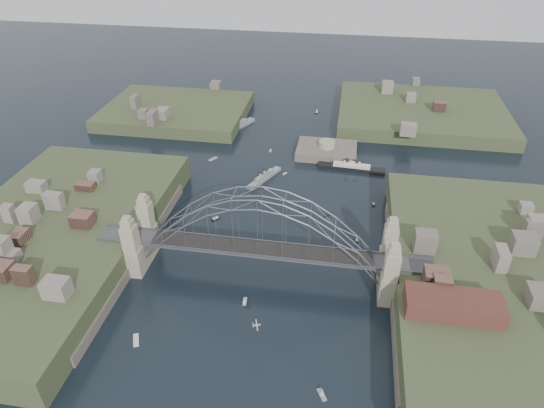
{
  "coord_description": "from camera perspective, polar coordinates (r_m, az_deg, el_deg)",
  "views": [
    {
      "loc": [
        18.3,
        -92.09,
        83.13
      ],
      "look_at": [
        0.0,
        18.0,
        10.0
      ],
      "focal_mm": 31.79,
      "sensor_mm": 36.0,
      "label": 1
    }
  ],
  "objects": [
    {
      "name": "small_boat_k",
      "position": [
        217.52,
        5.33,
        10.89
      ],
      "size": [
        1.66,
        2.05,
        2.38
      ],
      "color": "silver",
      "rests_on": "ground"
    },
    {
      "name": "small_boat_j",
      "position": [
        113.83,
        -15.8,
        -15.26
      ],
      "size": [
        2.5,
        3.72,
        0.45
      ],
      "color": "silver",
      "rests_on": "ground"
    },
    {
      "name": "wharf_shed",
      "position": [
        110.03,
        20.7,
        -11.14
      ],
      "size": [
        20.0,
        8.0,
        4.0
      ],
      "primitive_type": "cube",
      "color": "#592D26",
      "rests_on": "shore_east"
    },
    {
      "name": "naval_cruiser_near",
      "position": [
        164.36,
        -0.92,
        3.17
      ],
      "size": [
        9.44,
        16.3,
        5.1
      ],
      "color": "#92999A",
      "rests_on": "ground"
    },
    {
      "name": "small_boat_l",
      "position": [
        157.41,
        -11.61,
        0.72
      ],
      "size": [
        2.61,
        1.84,
        1.43
      ],
      "color": "silver",
      "rests_on": "ground"
    },
    {
      "name": "small_boat_c",
      "position": [
        118.01,
        -3.24,
        -11.42
      ],
      "size": [
        1.15,
        2.76,
        1.43
      ],
      "color": "silver",
      "rests_on": "ground"
    },
    {
      "name": "headland_nw",
      "position": [
        217.26,
        -11.23,
        10.24
      ],
      "size": [
        60.0,
        45.0,
        9.0
      ],
      "primitive_type": "cube",
      "color": "#3C4728",
      "rests_on": "ground"
    },
    {
      "name": "small_boat_i",
      "position": [
        137.6,
        10.03,
        -4.05
      ],
      "size": [
        1.46,
        2.18,
        2.38
      ],
      "color": "silver",
      "rests_on": "ground"
    },
    {
      "name": "small_boat_g",
      "position": [
        101.37,
        5.93,
        -21.37
      ],
      "size": [
        2.27,
        3.05,
        2.38
      ],
      "color": "silver",
      "rests_on": "ground"
    },
    {
      "name": "naval_cruiser_far",
      "position": [
        202.67,
        -3.99,
        9.24
      ],
      "size": [
        10.95,
        17.39,
        6.21
      ],
      "color": "#92999A",
      "rests_on": "ground"
    },
    {
      "name": "small_boat_e",
      "position": [
        178.63,
        -7.02,
        5.29
      ],
      "size": [
        2.94,
        3.83,
        0.45
      ],
      "color": "silver",
      "rests_on": "ground"
    },
    {
      "name": "ground",
      "position": [
        125.4,
        -1.36,
        -8.3
      ],
      "size": [
        500.0,
        500.0,
        0.0
      ],
      "primitive_type": "plane",
      "color": "black",
      "rests_on": "ground"
    },
    {
      "name": "small_boat_b",
      "position": [
        147.05,
        6.47,
        -1.36
      ],
      "size": [
        1.63,
        1.93,
        0.45
      ],
      "color": "silver",
      "rests_on": "ground"
    },
    {
      "name": "aeroplane",
      "position": [
        103.39,
        -1.92,
        -14.14
      ],
      "size": [
        1.8,
        3.14,
        0.47
      ],
      "color": "silver"
    },
    {
      "name": "shore_east",
      "position": [
        128.8,
        24.97,
        -9.65
      ],
      "size": [
        50.5,
        90.0,
        12.0
      ],
      "color": "#3C4728",
      "rests_on": "ground"
    },
    {
      "name": "finger_pier",
      "position": [
        106.44,
        18.0,
        -19.86
      ],
      "size": [
        4.0,
        22.0,
        1.4
      ],
      "primitive_type": "cube",
      "color": "#454547",
      "rests_on": "ground"
    },
    {
      "name": "bridge",
      "position": [
        117.59,
        -1.44,
        -3.8
      ],
      "size": [
        84.0,
        13.8,
        24.6
      ],
      "color": "#454547",
      "rests_on": "ground"
    },
    {
      "name": "fort_island",
      "position": [
        182.42,
        6.44,
        5.78
      ],
      "size": [
        22.0,
        16.0,
        9.4
      ],
      "color": "#5D5449",
      "rests_on": "ground"
    },
    {
      "name": "small_boat_a",
      "position": [
        145.49,
        -6.7,
        -1.74
      ],
      "size": [
        2.38,
        2.67,
        1.43
      ],
      "color": "silver",
      "rests_on": "ground"
    },
    {
      "name": "headland_ne",
      "position": [
        220.52,
        17.24,
        9.79
      ],
      "size": [
        70.0,
        55.0,
        9.5
      ],
      "primitive_type": "cube",
      "color": "#3C4728",
      "rests_on": "ground"
    },
    {
      "name": "ocean_liner",
      "position": [
        172.42,
        9.39,
        4.27
      ],
      "size": [
        23.66,
        4.75,
        5.77
      ],
      "color": "black",
      "rests_on": "ground"
    },
    {
      "name": "shore_west",
      "position": [
        144.17,
        -24.45,
        -4.49
      ],
      "size": [
        50.5,
        90.0,
        12.0
      ],
      "color": "#3C4728",
      "rests_on": "ground"
    },
    {
      "name": "small_boat_d",
      "position": [
        154.32,
        11.92,
        -0.04
      ],
      "size": [
        0.91,
        1.99,
        1.43
      ],
      "color": "silver",
      "rests_on": "ground"
    },
    {
      "name": "small_boat_h",
      "position": [
        183.35,
        -0.17,
        6.33
      ],
      "size": [
        0.67,
        1.91,
        0.45
      ],
      "color": "silver",
      "rests_on": "ground"
    },
    {
      "name": "small_boat_f",
      "position": [
        167.93,
        1.53,
        3.61
      ],
      "size": [
        1.38,
        1.77,
        0.45
      ],
      "color": "silver",
      "rests_on": "ground"
    }
  ]
}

